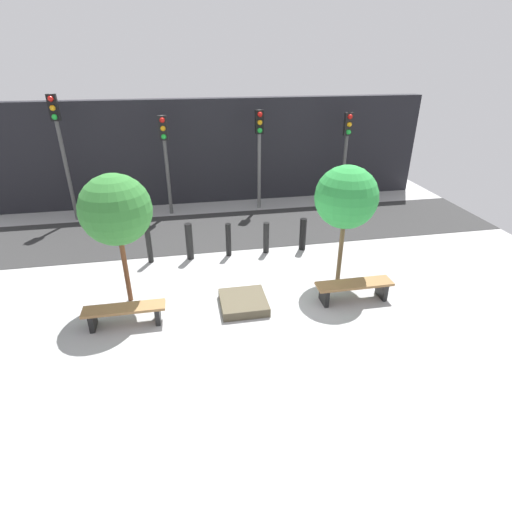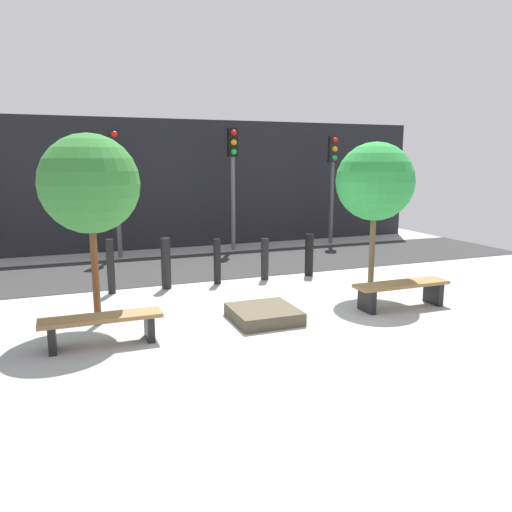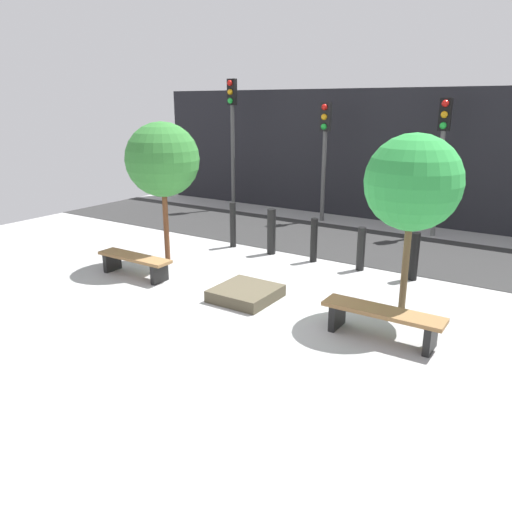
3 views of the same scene
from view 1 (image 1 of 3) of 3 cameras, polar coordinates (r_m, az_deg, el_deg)
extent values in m
plane|color=#9F9F9F|center=(9.15, -1.80, -7.16)|extent=(18.00, 18.00, 0.00)
cube|color=#2D2D2D|center=(13.05, -4.91, 3.72)|extent=(18.00, 3.18, 0.01)
cube|color=black|center=(15.45, -6.49, 14.59)|extent=(16.20, 0.50, 3.74)
cube|color=black|center=(9.04, -22.30, -8.52)|extent=(0.10, 0.40, 0.37)
cube|color=black|center=(8.83, -13.87, -7.97)|extent=(0.10, 0.40, 0.37)
cube|color=olive|center=(8.80, -18.33, -7.12)|extent=(1.68, 0.41, 0.06)
cube|color=black|center=(9.28, 9.71, -5.56)|extent=(0.10, 0.44, 0.40)
cube|color=black|center=(9.82, 17.52, -4.58)|extent=(0.10, 0.44, 0.40)
cube|color=olive|center=(9.41, 13.88, -3.88)|extent=(1.77, 0.44, 0.06)
cube|color=#4C4534|center=(9.08, -1.80, -6.64)|extent=(1.03, 1.06, 0.21)
cylinder|color=brown|center=(9.36, -18.19, -1.32)|extent=(0.11, 0.11, 1.81)
sphere|color=#337B33|center=(8.84, -19.41, 6.25)|extent=(1.51, 1.51, 1.51)
cylinder|color=brown|center=(9.96, 12.03, 1.13)|extent=(0.11, 0.11, 1.78)
sphere|color=green|center=(9.48, 12.77, 8.19)|extent=(1.47, 1.47, 1.47)
cylinder|color=black|center=(11.15, -15.06, 1.67)|extent=(0.15, 0.15, 1.08)
cylinder|color=black|center=(11.11, -9.51, 2.06)|extent=(0.20, 0.20, 1.05)
cylinder|color=black|center=(11.18, -3.96, 2.33)|extent=(0.15, 0.15, 0.97)
cylinder|color=black|center=(11.36, 1.46, 2.63)|extent=(0.17, 0.17, 0.91)
cylinder|color=black|center=(11.61, 6.70, 3.11)|extent=(0.19, 0.19, 0.95)
cylinder|color=#4E4E4E|center=(14.66, -25.62, 12.14)|extent=(0.12, 0.12, 4.05)
cube|color=black|center=(14.40, -26.96, 18.38)|extent=(0.28, 0.16, 0.78)
sphere|color=red|center=(14.28, -27.29, 19.33)|extent=(0.17, 0.17, 0.17)
sphere|color=orange|center=(14.30, -27.07, 18.31)|extent=(0.17, 0.17, 0.17)
sphere|color=green|center=(14.33, -26.84, 17.30)|extent=(0.17, 0.17, 0.17)
cylinder|color=#505050|center=(14.27, -12.60, 12.30)|extent=(0.12, 0.12, 3.35)
cube|color=black|center=(14.02, -13.14, 17.39)|extent=(0.28, 0.16, 0.78)
sphere|color=red|center=(13.88, -13.27, 18.37)|extent=(0.17, 0.17, 0.17)
sphere|color=orange|center=(13.92, -13.15, 17.32)|extent=(0.17, 0.17, 0.17)
sphere|color=green|center=(13.96, -13.04, 16.27)|extent=(0.17, 0.17, 0.17)
cylinder|color=#5E5E5E|center=(14.51, 0.46, 13.37)|extent=(0.12, 0.12, 3.45)
cube|color=black|center=(14.26, 0.48, 18.59)|extent=(0.28, 0.16, 0.78)
sphere|color=red|center=(14.12, 0.57, 19.58)|extent=(0.17, 0.17, 0.17)
sphere|color=orange|center=(14.16, 0.57, 18.53)|extent=(0.17, 0.17, 0.17)
sphere|color=green|center=(14.20, 0.56, 17.49)|extent=(0.17, 0.17, 0.17)
cylinder|color=#494949|center=(15.46, 12.55, 13.30)|extent=(0.12, 0.12, 3.30)
cube|color=black|center=(15.23, 13.04, 17.90)|extent=(0.28, 0.16, 0.78)
sphere|color=red|center=(15.10, 13.30, 18.80)|extent=(0.17, 0.17, 0.17)
sphere|color=orange|center=(15.13, 13.19, 17.83)|extent=(0.17, 0.17, 0.17)
sphere|color=green|center=(15.17, 13.09, 16.86)|extent=(0.17, 0.17, 0.17)
camera|label=2|loc=(3.12, -59.61, -47.70)|focal=35.00mm
camera|label=3|loc=(6.09, 66.81, -7.70)|focal=35.00mm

